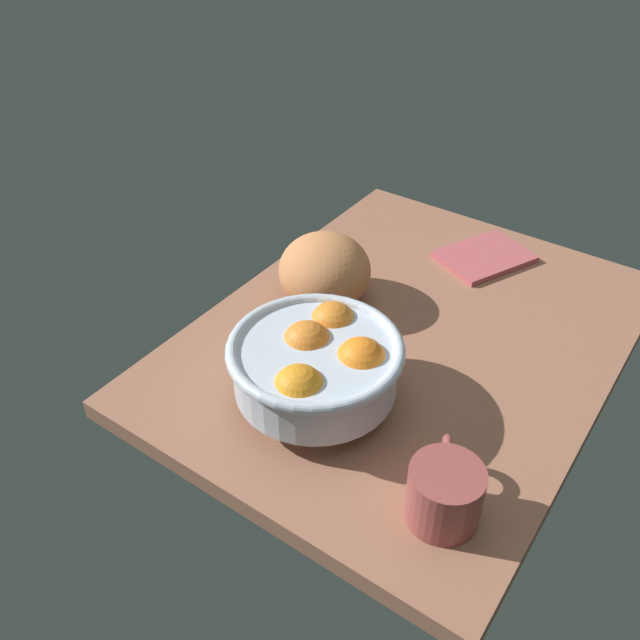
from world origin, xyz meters
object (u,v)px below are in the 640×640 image
at_px(fruit_bowl, 318,363).
at_px(mug, 444,492).
at_px(bread_loaf, 324,271).
at_px(napkin_folded, 484,257).

height_order(fruit_bowl, mug, fruit_bowl).
bearing_deg(bread_loaf, napkin_folded, -31.66).
xyz_separation_m(bread_loaf, mug, (-0.27, -0.35, -0.02)).
distance_m(bread_loaf, mug, 0.44).
relative_size(fruit_bowl, napkin_folded, 1.51).
xyz_separation_m(bread_loaf, napkin_folded, (0.27, -0.17, -0.05)).
relative_size(bread_loaf, mug, 1.32).
bearing_deg(napkin_folded, fruit_bowl, 175.42).
bearing_deg(mug, napkin_folded, 19.31).
bearing_deg(bread_loaf, mug, -127.07).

